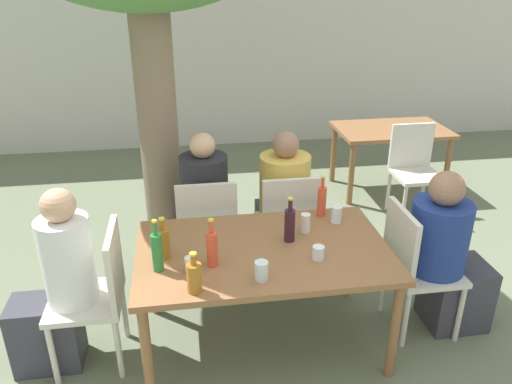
{
  "coord_description": "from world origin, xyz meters",
  "views": [
    {
      "loc": [
        -0.45,
        -2.63,
        2.31
      ],
      "look_at": [
        0.0,
        0.3,
        0.97
      ],
      "focal_mm": 35.0,
      "sensor_mm": 36.0,
      "label": 1
    }
  ],
  "objects_px": {
    "person_seated_1": "(447,259)",
    "soda_bottle_1": "(322,200)",
    "dining_table_back": "(391,137)",
    "drinking_glass_2": "(190,264)",
    "drinking_glass_3": "(261,271)",
    "soda_bottle_5": "(212,248)",
    "patio_chair_3": "(288,220)",
    "patio_chair_0": "(99,290)",
    "person_seated_3": "(282,205)",
    "drinking_glass_0": "(318,253)",
    "person_seated_2": "(205,210)",
    "amber_bottle_2": "(194,277)",
    "amber_bottle_4": "(164,242)",
    "wine_bottle_0": "(290,224)",
    "dining_table_front": "(263,258)",
    "person_seated_0": "(57,292)",
    "drinking_glass_4": "(305,223)",
    "green_bottle_3": "(157,251)",
    "drinking_glass_1": "(336,215)",
    "patio_chair_4": "(414,165)",
    "patio_chair_1": "(414,262)",
    "patio_chair_2": "(207,226)"
  },
  "relations": [
    {
      "from": "drinking_glass_1",
      "to": "patio_chair_1",
      "type": "bearing_deg",
      "value": -30.08
    },
    {
      "from": "patio_chair_0",
      "to": "person_seated_2",
      "type": "distance_m",
      "value": 1.18
    },
    {
      "from": "person_seated_1",
      "to": "soda_bottle_5",
      "type": "relative_size",
      "value": 3.84
    },
    {
      "from": "person_seated_3",
      "to": "green_bottle_3",
      "type": "height_order",
      "value": "person_seated_3"
    },
    {
      "from": "soda_bottle_1",
      "to": "person_seated_0",
      "type": "bearing_deg",
      "value": -167.42
    },
    {
      "from": "wine_bottle_0",
      "to": "dining_table_front",
      "type": "bearing_deg",
      "value": -157.98
    },
    {
      "from": "dining_table_back",
      "to": "soda_bottle_1",
      "type": "height_order",
      "value": "soda_bottle_1"
    },
    {
      "from": "dining_table_back",
      "to": "green_bottle_3",
      "type": "relative_size",
      "value": 3.68
    },
    {
      "from": "dining_table_front",
      "to": "patio_chair_4",
      "type": "relative_size",
      "value": 1.7
    },
    {
      "from": "dining_table_back",
      "to": "drinking_glass_2",
      "type": "distance_m",
      "value": 3.36
    },
    {
      "from": "dining_table_back",
      "to": "person_seated_2",
      "type": "height_order",
      "value": "person_seated_2"
    },
    {
      "from": "person_seated_2",
      "to": "soda_bottle_1",
      "type": "bearing_deg",
      "value": 144.48
    },
    {
      "from": "drinking_glass_1",
      "to": "drinking_glass_2",
      "type": "relative_size",
      "value": 1.25
    },
    {
      "from": "soda_bottle_5",
      "to": "patio_chair_3",
      "type": "bearing_deg",
      "value": 53.5
    },
    {
      "from": "patio_chair_2",
      "to": "person_seated_1",
      "type": "distance_m",
      "value": 1.72
    },
    {
      "from": "dining_table_back",
      "to": "drinking_glass_3",
      "type": "relative_size",
      "value": 10.52
    },
    {
      "from": "person_seated_1",
      "to": "soda_bottle_5",
      "type": "distance_m",
      "value": 1.61
    },
    {
      "from": "patio_chair_3",
      "to": "person_seated_3",
      "type": "bearing_deg",
      "value": -90.0
    },
    {
      "from": "patio_chair_0",
      "to": "amber_bottle_2",
      "type": "relative_size",
      "value": 3.84
    },
    {
      "from": "person_seated_3",
      "to": "amber_bottle_2",
      "type": "bearing_deg",
      "value": 60.7
    },
    {
      "from": "drinking_glass_1",
      "to": "dining_table_front",
      "type": "bearing_deg",
      "value": -153.73
    },
    {
      "from": "patio_chair_1",
      "to": "soda_bottle_5",
      "type": "bearing_deg",
      "value": 96.09
    },
    {
      "from": "green_bottle_3",
      "to": "drinking_glass_0",
      "type": "xyz_separation_m",
      "value": [
        0.94,
        -0.02,
        -0.08
      ]
    },
    {
      "from": "person_seated_3",
      "to": "drinking_glass_0",
      "type": "relative_size",
      "value": 14.15
    },
    {
      "from": "soda_bottle_1",
      "to": "drinking_glass_4",
      "type": "relative_size",
      "value": 2.33
    },
    {
      "from": "patio_chair_3",
      "to": "person_seated_0",
      "type": "bearing_deg",
      "value": 24.54
    },
    {
      "from": "wine_bottle_0",
      "to": "amber_bottle_4",
      "type": "distance_m",
      "value": 0.79
    },
    {
      "from": "person_seated_2",
      "to": "drinking_glass_3",
      "type": "relative_size",
      "value": 10.76
    },
    {
      "from": "patio_chair_1",
      "to": "person_seated_3",
      "type": "height_order",
      "value": "person_seated_3"
    },
    {
      "from": "person_seated_2",
      "to": "drinking_glass_4",
      "type": "bearing_deg",
      "value": 128.53
    },
    {
      "from": "patio_chair_3",
      "to": "drinking_glass_1",
      "type": "distance_m",
      "value": 0.57
    },
    {
      "from": "patio_chair_3",
      "to": "soda_bottle_5",
      "type": "distance_m",
      "value": 1.11
    },
    {
      "from": "dining_table_front",
      "to": "person_seated_1",
      "type": "relative_size",
      "value": 1.35
    },
    {
      "from": "patio_chair_1",
      "to": "patio_chair_3",
      "type": "distance_m",
      "value": 1.0
    },
    {
      "from": "green_bottle_3",
      "to": "drinking_glass_1",
      "type": "distance_m",
      "value": 1.26
    },
    {
      "from": "patio_chair_0",
      "to": "person_seated_3",
      "type": "xyz_separation_m",
      "value": [
        1.33,
        0.95,
        0.02
      ]
    },
    {
      "from": "dining_table_front",
      "to": "patio_chair_0",
      "type": "bearing_deg",
      "value": 180.0
    },
    {
      "from": "drinking_glass_3",
      "to": "amber_bottle_4",
      "type": "bearing_deg",
      "value": 149.4
    },
    {
      "from": "person_seated_3",
      "to": "drinking_glass_0",
      "type": "distance_m",
      "value": 1.14
    },
    {
      "from": "amber_bottle_4",
      "to": "drinking_glass_0",
      "type": "bearing_deg",
      "value": -9.75
    },
    {
      "from": "drinking_glass_3",
      "to": "drinking_glass_4",
      "type": "height_order",
      "value": "drinking_glass_4"
    },
    {
      "from": "person_seated_3",
      "to": "person_seated_2",
      "type": "bearing_deg",
      "value": -0.14
    },
    {
      "from": "patio_chair_0",
      "to": "wine_bottle_0",
      "type": "relative_size",
      "value": 3.06
    },
    {
      "from": "person_seated_1",
      "to": "drinking_glass_3",
      "type": "height_order",
      "value": "person_seated_1"
    },
    {
      "from": "patio_chair_4",
      "to": "person_seated_0",
      "type": "bearing_deg",
      "value": -151.12
    },
    {
      "from": "soda_bottle_1",
      "to": "drinking_glass_2",
      "type": "bearing_deg",
      "value": -148.22
    },
    {
      "from": "dining_table_back",
      "to": "drinking_glass_2",
      "type": "xyz_separation_m",
      "value": [
        -2.25,
        -2.49,
        0.14
      ]
    },
    {
      "from": "person_seated_1",
      "to": "soda_bottle_1",
      "type": "relative_size",
      "value": 3.9
    },
    {
      "from": "patio_chair_2",
      "to": "patio_chair_3",
      "type": "relative_size",
      "value": 1.0
    },
    {
      "from": "soda_bottle_5",
      "to": "drinking_glass_2",
      "type": "distance_m",
      "value": 0.16
    }
  ]
}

